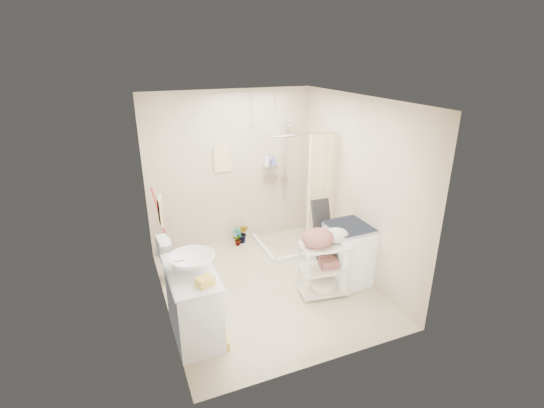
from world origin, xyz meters
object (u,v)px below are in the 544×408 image
Objects in this scene: toilet at (183,256)px; laundry_rack at (324,265)px; washing_machine at (348,253)px; vanity at (194,305)px.

laundry_rack reaches higher than toilet.
washing_machine is at bearing -118.76° from toilet.
laundry_rack is (1.69, -1.16, 0.10)m from toilet.
washing_machine is 0.52m from laundry_rack.
toilet is (0.12, 1.33, -0.07)m from vanity.
vanity is at bearing 170.62° from toilet.
toilet is 2.06m from laundry_rack.
washing_machine is at bearing 27.65° from laundry_rack.
vanity is at bearing -166.24° from laundry_rack.
laundry_rack is (1.81, 0.17, 0.04)m from vanity.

